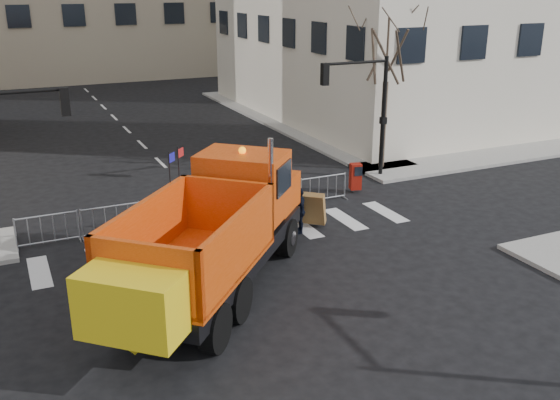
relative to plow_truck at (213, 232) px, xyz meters
name	(u,v)px	position (x,y,z in m)	size (l,w,h in m)	color
ground	(311,309)	(2.08, -1.92, -1.89)	(120.00, 120.00, 0.00)	black
sidewalk_back	(210,209)	(2.08, 6.58, -1.82)	(64.00, 5.00, 0.15)	gray
traffic_light_right	(383,118)	(10.58, 7.58, 0.81)	(0.18, 0.18, 5.40)	black
crowd_barriers	(198,207)	(1.33, 5.68, -1.34)	(12.60, 0.60, 1.10)	#9EA0A5
street_tree	(385,90)	(11.28, 8.58, 1.86)	(3.00, 3.00, 7.50)	#382B21
plow_truck	(213,232)	(0.00, 0.00, 0.00)	(9.54, 10.07, 4.26)	black
cop_a	(275,211)	(3.32, 3.13, -0.94)	(0.69, 0.45, 1.90)	black
cop_b	(281,197)	(4.20, 4.60, -1.02)	(0.85, 0.66, 1.75)	black
cop_c	(300,210)	(4.24, 3.12, -1.06)	(0.98, 0.41, 1.66)	black
newspaper_box	(355,176)	(8.36, 6.13, -1.19)	(0.45, 0.40, 1.10)	maroon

